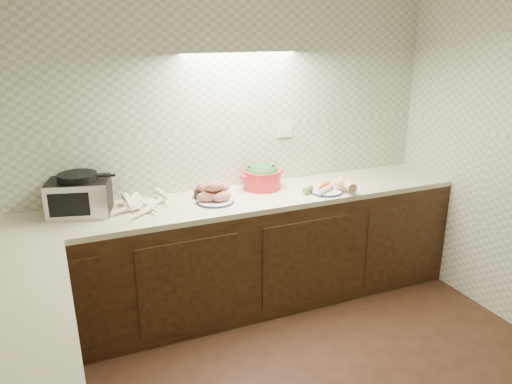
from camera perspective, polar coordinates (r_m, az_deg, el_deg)
name	(u,v)px	position (r m, az deg, el deg)	size (l,w,h in m)	color
room	(356,145)	(2.20, 11.31, 5.27)	(3.60, 3.60, 2.60)	black
counter	(175,331)	(3.00, -9.27, -15.46)	(3.60, 3.60, 0.90)	black
toaster_oven	(79,195)	(3.56, -19.53, -0.34)	(0.46, 0.40, 0.28)	black
parsnip_pile	(150,204)	(3.56, -12.04, -1.32)	(0.43, 0.46, 0.08)	#ECE7BC
sweet_potato_plate	(215,194)	(3.61, -4.74, -0.28)	(0.28, 0.28, 0.16)	#14213E
onion_bowl	(203,192)	(3.72, -6.08, -0.01)	(0.14, 0.14, 0.11)	black
dutch_oven	(262,176)	(3.89, 0.69, 1.85)	(0.37, 0.33, 0.20)	red
veg_plate	(332,187)	(3.86, 8.73, 0.59)	(0.40, 0.27, 0.12)	#14213E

